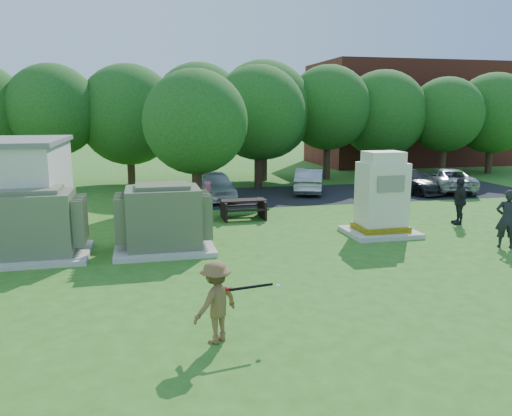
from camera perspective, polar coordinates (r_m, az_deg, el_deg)
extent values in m
plane|color=#2D6619|center=(11.99, 4.35, -9.69)|extent=(120.00, 120.00, 0.00)
cube|color=maroon|center=(43.34, 16.89, 10.21)|extent=(15.00, 8.00, 8.00)
cube|color=#232326|center=(26.67, 10.14, 1.70)|extent=(20.00, 6.00, 0.01)
cube|color=beige|center=(16.07, -23.75, -4.95)|extent=(3.00, 2.40, 0.15)
cube|color=#606B4C|center=(15.84, -24.02, -1.55)|extent=(2.20, 1.80, 1.80)
cube|color=#606B4C|center=(15.68, -24.29, 1.87)|extent=(1.60, 1.30, 0.12)
cube|color=#606B4C|center=(15.64, -19.46, -1.29)|extent=(0.32, 1.50, 1.35)
cube|color=beige|center=(15.77, -10.41, -4.47)|extent=(3.00, 2.40, 0.15)
cube|color=#586043|center=(15.54, -10.53, -1.00)|extent=(2.20, 1.80, 1.80)
cube|color=#586043|center=(15.38, -10.66, 2.50)|extent=(1.60, 1.30, 0.12)
cube|color=#586043|center=(15.54, -15.22, -1.11)|extent=(0.32, 1.50, 1.35)
cube|color=#586043|center=(15.64, -5.88, -0.71)|extent=(0.32, 1.50, 1.35)
cube|color=beige|center=(17.97, 13.97, -2.69)|extent=(2.38, 1.94, 0.16)
cube|color=yellow|center=(17.93, 14.00, -2.14)|extent=(1.67, 1.35, 0.19)
cube|color=beige|center=(17.70, 14.18, 1.58)|extent=(1.51, 1.19, 2.16)
cube|color=beige|center=(17.55, 14.37, 5.67)|extent=(1.24, 0.97, 0.38)
cube|color=gray|center=(17.09, 15.19, 2.67)|extent=(0.97, 0.04, 0.54)
cube|color=black|center=(19.88, -1.48, 0.88)|extent=(1.81, 0.70, 0.06)
cube|color=black|center=(20.47, -1.79, 0.31)|extent=(1.81, 0.25, 0.05)
cube|color=black|center=(19.41, -1.16, -0.27)|extent=(1.81, 0.25, 0.05)
cube|color=black|center=(19.81, -3.70, -0.27)|extent=(0.08, 1.35, 0.74)
cube|color=black|center=(20.12, 0.70, -0.07)|extent=(0.08, 1.35, 0.74)
imported|color=brown|center=(9.37, -4.61, -10.66)|extent=(1.15, 1.05, 1.55)
imported|color=black|center=(17.45, 26.76, -1.12)|extent=(0.80, 0.71, 1.85)
imported|color=pink|center=(19.45, -5.42, 0.76)|extent=(0.96, 0.89, 1.59)
imported|color=black|center=(20.41, 22.21, 0.76)|extent=(0.65, 1.12, 1.79)
imported|color=silver|center=(24.36, -4.63, 2.59)|extent=(1.66, 4.05, 1.38)
imported|color=#9D9EA2|center=(26.43, 6.12, 3.14)|extent=(2.72, 4.17, 1.30)
imported|color=black|center=(27.63, 17.00, 3.01)|extent=(3.14, 4.66, 1.25)
imported|color=#A5A5A9|center=(28.68, 20.85, 3.06)|extent=(3.25, 4.97, 1.27)
cylinder|color=black|center=(9.38, -0.53, -9.01)|extent=(0.85, 0.19, 0.06)
cylinder|color=maroon|center=(9.26, -3.42, -9.30)|extent=(0.23, 0.10, 0.06)
sphere|color=white|center=(9.62, 2.51, -8.94)|extent=(0.09, 0.09, 0.09)
cylinder|color=#47301E|center=(30.00, -21.82, 4.79)|extent=(0.44, 0.44, 2.80)
sphere|color=#235B1C|center=(29.86, -22.22, 10.32)|extent=(5.00, 5.00, 5.00)
cylinder|color=#47301E|center=(30.47, -14.09, 4.85)|extent=(0.44, 0.44, 2.30)
sphere|color=#235B1C|center=(30.31, -14.35, 10.29)|extent=(5.80, 5.80, 5.80)
cylinder|color=#47301E|center=(29.74, -6.38, 5.36)|extent=(0.44, 0.44, 2.70)
sphere|color=#235B1C|center=(29.60, -6.51, 11.09)|extent=(5.40, 5.40, 5.40)
cylinder|color=#47301E|center=(31.04, 0.88, 5.47)|extent=(0.44, 0.44, 2.50)
sphere|color=#235B1C|center=(30.90, 0.89, 11.11)|extent=(6.00, 6.00, 6.00)
cylinder|color=#47301E|center=(31.84, 8.10, 5.86)|extent=(0.44, 0.44, 2.90)
sphere|color=#235B1C|center=(31.72, 8.24, 11.29)|extent=(5.20, 5.20, 5.20)
cylinder|color=#47301E|center=(34.03, 14.05, 5.55)|extent=(0.44, 0.44, 2.40)
sphere|color=#235B1C|center=(33.89, 14.28, 10.40)|extent=(5.60, 5.60, 5.60)
cylinder|color=#47301E|center=(35.25, 20.56, 5.52)|extent=(0.44, 0.44, 2.60)
sphere|color=#235B1C|center=(35.13, 20.87, 9.97)|extent=(4.80, 4.80, 4.80)
cylinder|color=#47301E|center=(38.07, 25.12, 5.46)|extent=(0.44, 0.44, 2.50)
sphere|color=#235B1C|center=(37.96, 25.47, 9.77)|extent=(5.40, 5.40, 5.40)
cylinder|color=#47301E|center=(22.53, -6.77, 3.18)|extent=(0.44, 0.44, 2.40)
sphere|color=#235B1C|center=(22.34, -6.93, 9.75)|extent=(4.60, 4.60, 4.60)
cylinder|color=#47301E|center=(28.09, 0.26, 5.00)|extent=(0.44, 0.44, 2.60)
sphere|color=#235B1C|center=(27.94, 0.26, 10.84)|extent=(5.20, 5.20, 5.20)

